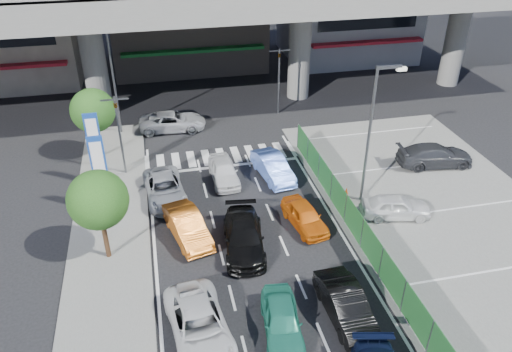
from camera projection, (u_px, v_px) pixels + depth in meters
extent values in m
plane|color=black|center=(267.00, 292.00, 22.41)|extent=(120.00, 120.00, 0.00)
cube|color=#60605E|center=(462.00, 232.00, 26.11)|extent=(12.00, 28.00, 0.06)
cube|color=#60605E|center=(109.00, 256.00, 24.42)|extent=(4.00, 30.00, 0.12)
cylinder|color=slate|center=(94.00, 64.00, 37.23)|extent=(1.80, 1.80, 8.00)
cylinder|color=slate|center=(300.00, 50.00, 40.21)|extent=(1.80, 1.80, 8.00)
cylinder|color=slate|center=(456.00, 39.00, 42.82)|extent=(1.80, 1.80, 8.00)
cube|color=#166E29|center=(193.00, 50.00, 44.27)|extent=(12.60, 1.60, 0.25)
cube|color=#B11525|center=(366.00, 41.00, 46.41)|extent=(10.80, 1.60, 0.25)
cylinder|color=#595B60|center=(120.00, 137.00, 29.93)|extent=(0.14, 0.14, 5.20)
cube|color=#595B60|center=(114.00, 100.00, 28.69)|extent=(1.60, 0.08, 0.08)
imported|color=black|center=(115.00, 104.00, 28.85)|extent=(0.26, 1.24, 0.50)
cylinder|color=#595B60|center=(279.00, 82.00, 37.96)|extent=(0.14, 0.14, 5.20)
cube|color=#595B60|center=(280.00, 50.00, 36.72)|extent=(1.60, 0.08, 0.08)
imported|color=black|center=(279.00, 54.00, 36.88)|extent=(0.26, 1.24, 0.50)
cylinder|color=#595B60|center=(369.00, 138.00, 26.66)|extent=(0.16, 0.16, 8.00)
cube|color=#595B60|center=(389.00, 67.00, 24.75)|extent=(1.40, 0.15, 0.15)
cube|color=silver|center=(402.00, 69.00, 24.96)|extent=(0.50, 0.22, 0.18)
cylinder|color=#595B60|center=(114.00, 81.00, 34.17)|extent=(0.16, 0.16, 8.00)
cube|color=#595B60|center=(114.00, 22.00, 32.26)|extent=(1.40, 0.15, 0.15)
cube|color=silver|center=(126.00, 24.00, 32.47)|extent=(0.50, 0.22, 0.18)
cylinder|color=#595B60|center=(105.00, 195.00, 27.18)|extent=(0.10, 0.10, 2.20)
cube|color=navy|center=(98.00, 162.00, 26.10)|extent=(0.80, 0.12, 3.00)
cube|color=white|center=(98.00, 163.00, 26.04)|extent=(0.60, 0.02, 2.40)
cylinder|color=#595B60|center=(100.00, 169.00, 29.61)|extent=(0.10, 0.10, 2.20)
cube|color=navy|center=(94.00, 137.00, 28.53)|extent=(0.80, 0.12, 3.00)
cube|color=white|center=(93.00, 138.00, 28.47)|extent=(0.60, 0.02, 2.40)
cylinder|color=#382314|center=(106.00, 238.00, 23.83)|extent=(0.24, 0.24, 2.40)
sphere|color=#1B4212|center=(98.00, 200.00, 22.69)|extent=(2.80, 2.80, 2.80)
cylinder|color=#382314|center=(99.00, 142.00, 32.45)|extent=(0.24, 0.24, 2.40)
sphere|color=#1B4212|center=(93.00, 110.00, 31.31)|extent=(2.80, 2.80, 2.80)
imported|color=silver|center=(199.00, 325.00, 19.91)|extent=(2.74, 5.03, 1.34)
imported|color=#298970|center=(282.00, 320.00, 20.16)|extent=(1.96, 3.92, 1.28)
imported|color=black|center=(346.00, 305.00, 20.78)|extent=(1.62, 4.24, 1.38)
imported|color=#CD661B|center=(187.00, 226.00, 25.48)|extent=(2.41, 4.42, 1.38)
imported|color=black|center=(244.00, 237.00, 24.74)|extent=(2.51, 4.96, 1.38)
imported|color=#D4600F|center=(305.00, 216.00, 26.36)|extent=(2.03, 3.80, 1.23)
imported|color=#B6B9C0|center=(165.00, 189.00, 28.61)|extent=(2.50, 4.79, 1.29)
imported|color=white|center=(224.00, 171.00, 30.30)|extent=(1.62, 3.88, 1.31)
imported|color=#5E87F8|center=(273.00, 167.00, 30.63)|extent=(2.10, 4.37, 1.38)
imported|color=#B7B9BF|center=(173.00, 121.00, 36.38)|extent=(4.95, 2.57, 1.33)
imported|color=silver|center=(396.00, 206.00, 26.98)|extent=(4.00, 2.29, 1.28)
imported|color=#313236|center=(435.00, 155.00, 31.79)|extent=(5.01, 2.48, 1.40)
cone|color=#E8440C|center=(346.00, 193.00, 28.58)|extent=(0.50, 0.50, 0.76)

